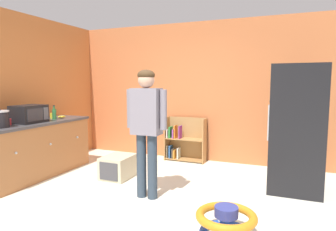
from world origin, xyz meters
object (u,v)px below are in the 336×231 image
(banana_bunch, at_px, (62,117))
(red_cup, at_px, (9,122))
(pet_carrier, at_px, (118,167))
(green_glass_bottle, at_px, (54,114))
(standing_person, at_px, (147,121))
(crock_pot, at_px, (0,119))
(yellow_cup, at_px, (52,116))
(bookshelf, at_px, (183,142))
(microwave, at_px, (29,114))
(teal_cup, at_px, (39,117))
(refrigerator, at_px, (297,129))
(green_cup, at_px, (46,117))
(baby_walker, at_px, (226,222))
(kitchen_counter, at_px, (36,149))

(banana_bunch, xyz_separation_m, red_cup, (-0.14, -0.98, 0.02))
(pet_carrier, distance_m, green_glass_bottle, 1.48)
(standing_person, xyz_separation_m, crock_pot, (-2.05, -0.51, -0.01))
(banana_bunch, relative_size, yellow_cup, 1.64)
(green_glass_bottle, bearing_deg, bookshelf, 38.99)
(microwave, distance_m, teal_cup, 0.41)
(banana_bunch, bearing_deg, yellow_cup, -152.27)
(green_glass_bottle, relative_size, teal_cup, 2.59)
(refrigerator, relative_size, green_cup, 18.74)
(baby_walker, height_order, teal_cup, teal_cup)
(pet_carrier, bearing_deg, standing_person, -34.98)
(microwave, bearing_deg, bookshelf, 45.98)
(crock_pot, xyz_separation_m, green_glass_bottle, (0.02, 1.02, -0.02))
(red_cup, bearing_deg, refrigerator, 18.23)
(kitchen_counter, height_order, crock_pot, crock_pot)
(kitchen_counter, height_order, green_glass_bottle, green_glass_bottle)
(pet_carrier, bearing_deg, refrigerator, 10.07)
(refrigerator, height_order, green_cup, refrigerator)
(bookshelf, distance_m, teal_cup, 2.70)
(banana_bunch, bearing_deg, refrigerator, 4.91)
(kitchen_counter, height_order, pet_carrier, kitchen_counter)
(teal_cup, bearing_deg, kitchen_counter, -55.33)
(microwave, bearing_deg, yellow_cup, 98.11)
(refrigerator, xyz_separation_m, pet_carrier, (-2.62, -0.47, -0.71))
(bookshelf, distance_m, banana_bunch, 2.32)
(crock_pot, distance_m, green_cup, 0.93)
(microwave, bearing_deg, green_cup, 95.52)
(refrigerator, bearing_deg, yellow_cup, -174.14)
(pet_carrier, distance_m, banana_bunch, 1.44)
(red_cup, height_order, teal_cup, same)
(standing_person, height_order, microwave, standing_person)
(standing_person, distance_m, green_glass_bottle, 2.09)
(standing_person, bearing_deg, crock_pot, -166.12)
(refrigerator, height_order, red_cup, refrigerator)
(microwave, distance_m, green_glass_bottle, 0.48)
(pet_carrier, height_order, red_cup, red_cup)
(kitchen_counter, xyz_separation_m, microwave, (0.00, -0.10, 0.59))
(kitchen_counter, height_order, refrigerator, refrigerator)
(banana_bunch, bearing_deg, green_cup, -110.56)
(pet_carrier, bearing_deg, banana_bunch, 173.69)
(bookshelf, height_order, green_glass_bottle, green_glass_bottle)
(red_cup, bearing_deg, green_cup, 87.46)
(refrigerator, xyz_separation_m, bookshelf, (-2.01, 0.98, -0.52))
(teal_cup, bearing_deg, microwave, -63.70)
(bookshelf, relative_size, baby_walker, 1.41)
(crock_pot, bearing_deg, green_glass_bottle, 88.67)
(baby_walker, bearing_deg, kitchen_counter, 166.73)
(refrigerator, bearing_deg, kitchen_counter, -167.24)
(pet_carrier, bearing_deg, baby_walker, -31.06)
(bookshelf, bearing_deg, standing_person, -84.74)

